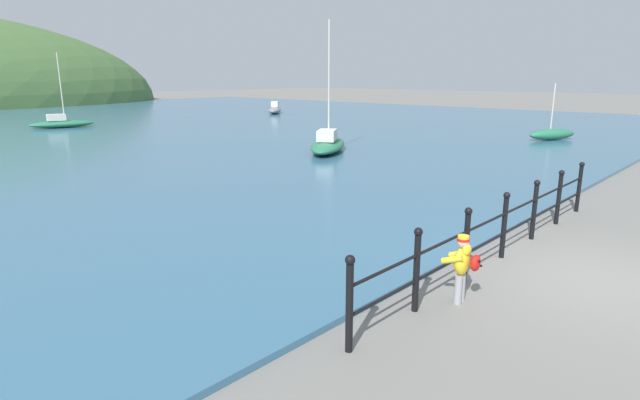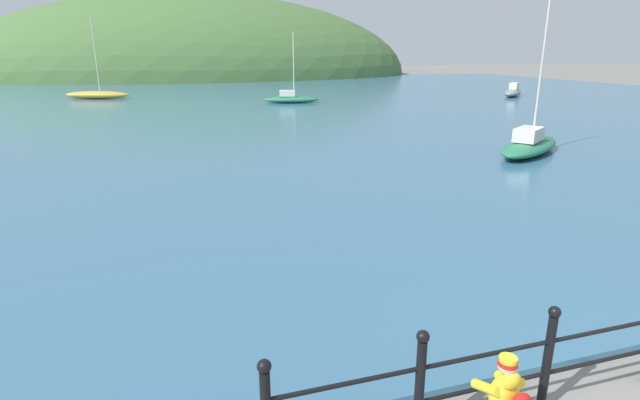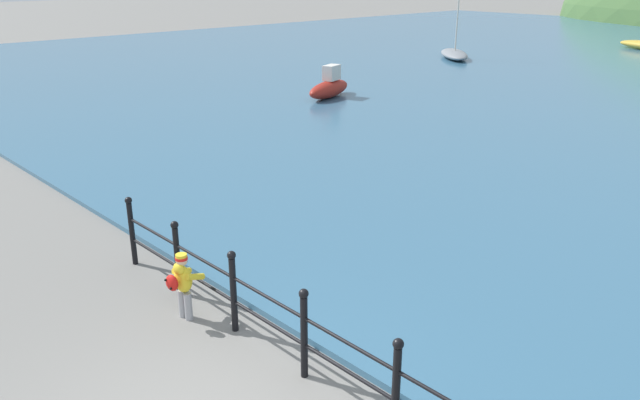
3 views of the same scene
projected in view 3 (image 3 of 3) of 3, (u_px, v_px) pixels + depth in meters
The scene contains 4 objects.
iron_railing at pixel (304, 331), 7.46m from camera, with size 8.71×0.12×1.21m.
child_in_coat at pixel (182, 280), 8.74m from camera, with size 0.41×0.55×1.00m.
boat_far_right at pixel (329, 87), 23.70m from camera, with size 1.52×2.77×1.19m.
boat_far_left at pixel (454, 54), 34.10m from camera, with size 3.71×3.72×4.81m.
Camera 3 is at (4.82, -2.79, 4.71)m, focal length 35.00 mm.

